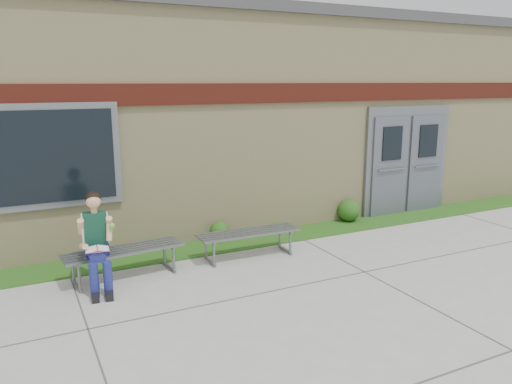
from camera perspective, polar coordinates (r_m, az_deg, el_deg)
ground at (r=6.85m, az=8.24°, el=-11.81°), size 80.00×80.00×0.00m
grass_strip at (r=8.96m, az=-1.22°, el=-5.67°), size 16.00×0.80×0.02m
school_building at (r=11.69m, az=-8.43°, el=8.95°), size 16.20×6.22×4.20m
bench_left at (r=7.53m, az=-14.83°, el=-7.03°), size 1.74×0.63×0.44m
bench_right at (r=8.12m, az=-0.84°, el=-5.19°), size 1.68×0.51×0.43m
girl at (r=7.17m, az=-17.75°, el=-5.24°), size 0.48×0.83×1.34m
shrub_mid at (r=8.97m, az=-4.19°, el=-4.48°), size 0.34×0.34×0.34m
shrub_east at (r=10.32m, az=10.58°, el=-2.05°), size 0.45×0.45×0.45m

